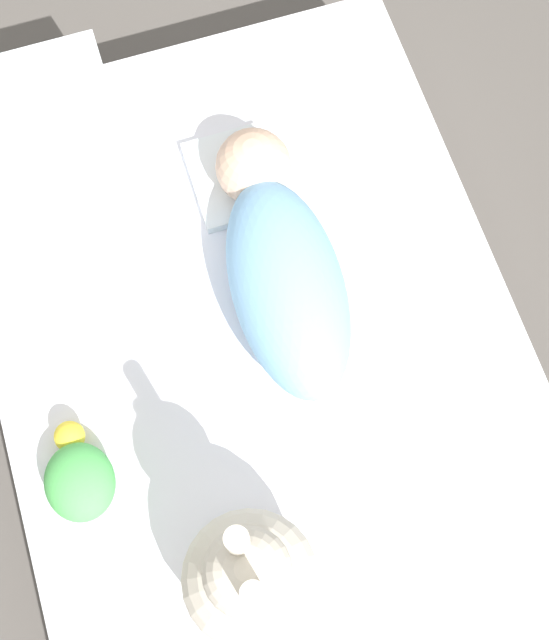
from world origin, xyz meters
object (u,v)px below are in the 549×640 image
object	(u,v)px
bunny_plush	(250,577)
pillow	(29,159)
swaddled_baby	(281,265)
turtle_plush	(79,478)

from	to	relation	value
bunny_plush	pillow	bearing A→B (deg)	11.42
swaddled_baby	bunny_plush	size ratio (longest dim) A/B	1.41
swaddled_baby	turtle_plush	size ratio (longest dim) A/B	3.03
pillow	bunny_plush	size ratio (longest dim) A/B	1.09
swaddled_baby	bunny_plush	bearing A→B (deg)	160.38
pillow	bunny_plush	distance (m)	0.82
turtle_plush	bunny_plush	bearing A→B (deg)	-137.40
swaddled_baby	turtle_plush	distance (m)	0.47
bunny_plush	turtle_plush	world-z (taller)	bunny_plush
pillow	bunny_plush	bearing A→B (deg)	-168.58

